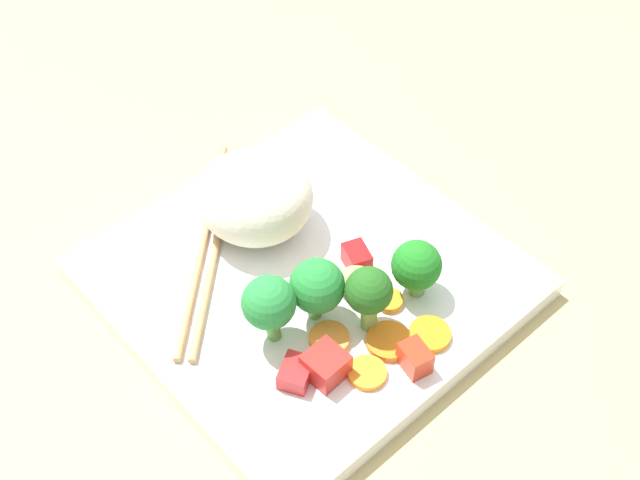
% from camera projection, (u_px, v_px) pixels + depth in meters
% --- Properties ---
extents(ground_plane, '(1.10, 1.10, 0.02)m').
position_uv_depth(ground_plane, '(307.00, 293.00, 0.62)').
color(ground_plane, tan).
extents(square_plate, '(0.27, 0.27, 0.02)m').
position_uv_depth(square_plate, '(307.00, 278.00, 0.61)').
color(square_plate, white).
rests_on(square_plate, ground_plane).
extents(rice_mound, '(0.12, 0.12, 0.06)m').
position_uv_depth(rice_mound, '(258.00, 195.00, 0.61)').
color(rice_mound, silver).
rests_on(rice_mound, square_plate).
extents(broccoli_floret_0, '(0.03, 0.03, 0.05)m').
position_uv_depth(broccoli_floret_0, '(366.00, 294.00, 0.54)').
color(broccoli_floret_0, '#72A853').
rests_on(broccoli_floret_0, square_plate).
extents(broccoli_floret_1, '(0.04, 0.04, 0.05)m').
position_uv_depth(broccoli_floret_1, '(317.00, 287.00, 0.55)').
color(broccoli_floret_1, '#659D4A').
rests_on(broccoli_floret_1, square_plate).
extents(broccoli_floret_2, '(0.04, 0.04, 0.06)m').
position_uv_depth(broccoli_floret_2, '(269.00, 304.00, 0.53)').
color(broccoli_floret_2, '#58A144').
rests_on(broccoli_floret_2, square_plate).
extents(broccoli_floret_3, '(0.04, 0.04, 0.05)m').
position_uv_depth(broccoli_floret_3, '(416.00, 266.00, 0.56)').
color(broccoli_floret_3, '#68A552').
rests_on(broccoli_floret_3, square_plate).
extents(carrot_slice_0, '(0.04, 0.04, 0.01)m').
position_uv_depth(carrot_slice_0, '(329.00, 339.00, 0.55)').
color(carrot_slice_0, orange).
rests_on(carrot_slice_0, square_plate).
extents(carrot_slice_1, '(0.03, 0.03, 0.01)m').
position_uv_depth(carrot_slice_1, '(430.00, 334.00, 0.56)').
color(carrot_slice_1, orange).
rests_on(carrot_slice_1, square_plate).
extents(carrot_slice_2, '(0.04, 0.04, 0.01)m').
position_uv_depth(carrot_slice_2, '(390.00, 340.00, 0.55)').
color(carrot_slice_2, orange).
rests_on(carrot_slice_2, square_plate).
extents(carrot_slice_3, '(0.04, 0.04, 0.00)m').
position_uv_depth(carrot_slice_3, '(367.00, 373.00, 0.54)').
color(carrot_slice_3, orange).
rests_on(carrot_slice_3, square_plate).
extents(carrot_slice_4, '(0.03, 0.03, 0.01)m').
position_uv_depth(carrot_slice_4, '(321.00, 283.00, 0.59)').
color(carrot_slice_4, orange).
rests_on(carrot_slice_4, square_plate).
extents(carrot_slice_5, '(0.03, 0.03, 0.01)m').
position_uv_depth(carrot_slice_5, '(389.00, 300.00, 0.58)').
color(carrot_slice_5, orange).
rests_on(carrot_slice_5, square_plate).
extents(pepper_chunk_0, '(0.03, 0.03, 0.01)m').
position_uv_depth(pepper_chunk_0, '(296.00, 373.00, 0.53)').
color(pepper_chunk_0, red).
rests_on(pepper_chunk_0, square_plate).
extents(pepper_chunk_1, '(0.02, 0.02, 0.02)m').
position_uv_depth(pepper_chunk_1, '(414.00, 359.00, 0.54)').
color(pepper_chunk_1, red).
rests_on(pepper_chunk_1, square_plate).
extents(pepper_chunk_2, '(0.02, 0.03, 0.02)m').
position_uv_depth(pepper_chunk_2, '(357.00, 258.00, 0.59)').
color(pepper_chunk_2, red).
rests_on(pepper_chunk_2, square_plate).
extents(pepper_chunk_3, '(0.03, 0.03, 0.02)m').
position_uv_depth(pepper_chunk_3, '(326.00, 365.00, 0.53)').
color(pepper_chunk_3, red).
rests_on(pepper_chunk_3, square_plate).
extents(chicken_piece_0, '(0.03, 0.04, 0.02)m').
position_uv_depth(chicken_piece_0, '(357.00, 282.00, 0.58)').
color(chicken_piece_0, tan).
rests_on(chicken_piece_0, square_plate).
extents(chopstick_pair, '(0.16, 0.16, 0.01)m').
position_uv_depth(chopstick_pair, '(210.00, 243.00, 0.61)').
color(chopstick_pair, tan).
rests_on(chopstick_pair, square_plate).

